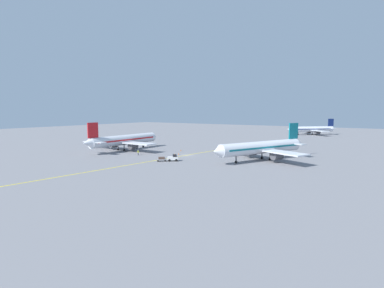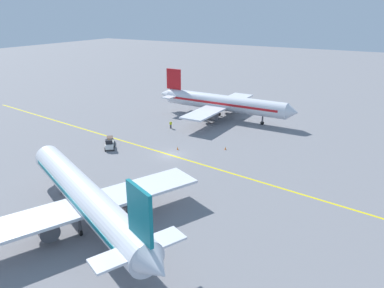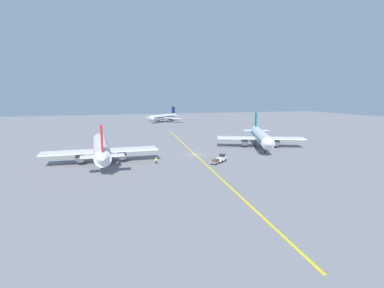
{
  "view_description": "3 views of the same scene",
  "coord_description": "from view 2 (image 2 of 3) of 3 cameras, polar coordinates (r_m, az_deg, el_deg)",
  "views": [
    {
      "loc": [
        55.14,
        -79.08,
        14.55
      ],
      "look_at": [
        5.53,
        -4.96,
        4.5
      ],
      "focal_mm": 28.0,
      "sensor_mm": 36.0,
      "label": 1
    },
    {
      "loc": [
        51.25,
        35.07,
        24.66
      ],
      "look_at": [
        -2.07,
        3.29,
        2.05
      ],
      "focal_mm": 35.0,
      "sensor_mm": 36.0,
      "label": 2
    },
    {
      "loc": [
        -27.26,
        -80.12,
        16.63
      ],
      "look_at": [
        -2.07,
        -3.51,
        3.68
      ],
      "focal_mm": 28.0,
      "sensor_mm": 36.0,
      "label": 3
    }
  ],
  "objects": [
    {
      "name": "baggage_cart_trailing",
      "position": [
        74.05,
        -12.4,
        0.7
      ],
      "size": [
        2.88,
        2.76,
        1.24
      ],
      "color": "gray",
      "rests_on": "ground"
    },
    {
      "name": "traffic_cone_by_wingtip",
      "position": [
        69.15,
        -2.21,
        -0.65
      ],
      "size": [
        0.32,
        0.32,
        0.55
      ],
      "primitive_type": "cone",
      "color": "orange",
      "rests_on": "ground"
    },
    {
      "name": "traffic_cone_near_nose",
      "position": [
        69.43,
        5.11,
        -0.63
      ],
      "size": [
        0.32,
        0.32,
        0.55
      ],
      "primitive_type": "cone",
      "color": "orange",
      "rests_on": "ground"
    },
    {
      "name": "baggage_tug_white",
      "position": [
        70.89,
        -12.48,
        -0.06
      ],
      "size": [
        3.25,
        3.1,
        2.11
      ],
      "color": "white",
      "rests_on": "ground"
    },
    {
      "name": "airplane_adjacent_stand",
      "position": [
        46.06,
        -15.8,
        -7.87
      ],
      "size": [
        27.76,
        33.77,
        10.6
      ],
      "color": "silver",
      "rests_on": "ground"
    },
    {
      "name": "airplane_at_gate",
      "position": [
        88.4,
        4.66,
        6.24
      ],
      "size": [
        28.02,
        35.41,
        10.6
      ],
      "color": "silver",
      "rests_on": "ground"
    },
    {
      "name": "ground_crew_worker",
      "position": [
        81.36,
        -3.26,
        3.0
      ],
      "size": [
        0.52,
        0.37,
        1.68
      ],
      "color": "#23232D",
      "rests_on": "ground"
    },
    {
      "name": "ground_plane",
      "position": [
        66.82,
        -3.34,
        -1.68
      ],
      "size": [
        400.0,
        400.0,
        0.0
      ],
      "primitive_type": "plane",
      "color": "slate"
    },
    {
      "name": "traffic_cone_mid_apron",
      "position": [
        56.46,
        -2.03,
        -5.59
      ],
      "size": [
        0.32,
        0.32,
        0.55
      ],
      "primitive_type": "cone",
      "color": "orange",
      "rests_on": "ground"
    },
    {
      "name": "apron_yellow_centreline",
      "position": [
        66.82,
        -3.34,
        -1.68
      ],
      "size": [
        15.02,
        119.15,
        0.01
      ],
      "primitive_type": "cube",
      "rotation": [
        0.0,
        0.0,
        -0.12
      ],
      "color": "yellow",
      "rests_on": "ground"
    }
  ]
}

